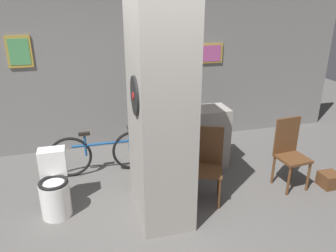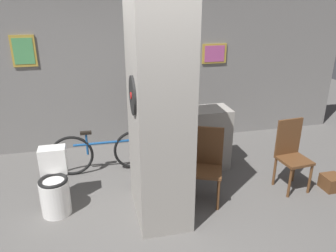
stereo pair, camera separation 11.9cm
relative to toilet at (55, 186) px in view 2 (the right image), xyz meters
name	(u,v)px [view 2 (the right image)]	position (x,y,z in m)	size (l,w,h in m)	color
ground_plane	(163,236)	(1.17, -0.78, -0.33)	(14.00, 14.00, 0.00)	#5B5956
wall_back	(129,71)	(1.17, 1.85, 0.97)	(8.00, 0.09, 2.60)	gray
pillar_center	(159,111)	(1.23, -0.30, 0.97)	(0.62, 0.97, 2.60)	gray
counter_shelf	(187,140)	(1.87, 0.67, 0.14)	(1.28, 0.44, 0.94)	gray
toilet	(55,186)	(0.00, 0.00, 0.00)	(0.35, 0.51, 0.77)	white
chair_near_pillar	(207,162)	(1.88, -0.17, 0.19)	(0.49, 0.49, 0.96)	brown
chair_by_doorway	(291,152)	(3.08, -0.16, 0.19)	(0.41, 0.41, 0.96)	brown
bicycle	(104,152)	(0.63, 0.85, -0.01)	(1.54, 0.42, 0.67)	black
bottle_tall	(192,103)	(1.90, 0.60, 0.73)	(0.07, 0.07, 0.34)	olive
floor_crate	(332,182)	(3.63, -0.37, -0.23)	(0.25, 0.25, 0.20)	brown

